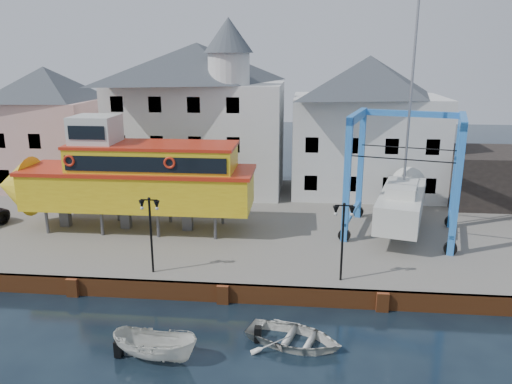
{
  "coord_description": "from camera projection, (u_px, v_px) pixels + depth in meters",
  "views": [
    {
      "loc": [
        3.97,
        -22.87,
        12.39
      ],
      "look_at": [
        1.0,
        7.0,
        4.0
      ],
      "focal_mm": 35.0,
      "sensor_mm": 36.0,
      "label": 1
    }
  ],
  "objects": [
    {
      "name": "tour_boat",
      "position": [
        123.0,
        177.0,
        32.71
      ],
      "size": [
        17.31,
        4.24,
        7.53
      ],
      "rotation": [
        0.0,
        0.0,
        0.0
      ],
      "color": "#59595E",
      "rests_on": "hardstanding"
    },
    {
      "name": "motorboat_a",
      "position": [
        156.0,
        359.0,
        20.93
      ],
      "size": [
        3.92,
        1.95,
        1.45
      ],
      "primitive_type": "imported",
      "rotation": [
        0.0,
        0.0,
        1.42
      ],
      "color": "silver",
      "rests_on": "ground"
    },
    {
      "name": "travel_lift",
      "position": [
        403.0,
        193.0,
        32.71
      ],
      "size": [
        8.16,
        10.24,
        15.0
      ],
      "rotation": [
        0.0,
        0.0,
        -0.26
      ],
      "color": "blue",
      "rests_on": "hardstanding"
    },
    {
      "name": "building_pink",
      "position": [
        49.0,
        128.0,
        42.94
      ],
      "size": [
        8.0,
        7.0,
        10.3
      ],
      "color": "#CE9B90",
      "rests_on": "hardstanding"
    },
    {
      "name": "lamp_post_right",
      "position": [
        343.0,
        222.0,
        25.09
      ],
      "size": [
        1.12,
        0.32,
        4.2
      ],
      "color": "black",
      "rests_on": "hardstanding"
    },
    {
      "name": "ground",
      "position": [
        223.0,
        303.0,
        25.64
      ],
      "size": [
        140.0,
        140.0,
        0.0
      ],
      "primitive_type": "plane",
      "color": "black",
      "rests_on": "ground"
    },
    {
      "name": "quay_wall",
      "position": [
        223.0,
        293.0,
        25.6
      ],
      "size": [
        44.0,
        0.47,
        1.0
      ],
      "color": "brown",
      "rests_on": "ground"
    },
    {
      "name": "hardstanding",
      "position": [
        248.0,
        223.0,
        36.04
      ],
      "size": [
        44.0,
        22.0,
        1.0
      ],
      "primitive_type": "cube",
      "color": "#64625E",
      "rests_on": "ground"
    },
    {
      "name": "shed_dark",
      "position": [
        495.0,
        176.0,
        39.31
      ],
      "size": [
        8.0,
        7.0,
        4.0
      ],
      "primitive_type": "cube",
      "color": "black",
      "rests_on": "hardstanding"
    },
    {
      "name": "motorboat_b",
      "position": [
        294.0,
        344.0,
        21.99
      ],
      "size": [
        5.0,
        4.2,
        0.89
      ],
      "primitive_type": "imported",
      "rotation": [
        0.0,
        0.0,
        1.27
      ],
      "color": "silver",
      "rests_on": "ground"
    },
    {
      "name": "building_white_main",
      "position": [
        200.0,
        115.0,
        41.75
      ],
      "size": [
        14.0,
        8.3,
        14.0
      ],
      "color": "silver",
      "rests_on": "hardstanding"
    },
    {
      "name": "building_white_right",
      "position": [
        367.0,
        126.0,
        41.21
      ],
      "size": [
        12.0,
        8.0,
        11.2
      ],
      "color": "silver",
      "rests_on": "hardstanding"
    },
    {
      "name": "lamp_post_left",
      "position": [
        150.0,
        216.0,
        26.04
      ],
      "size": [
        1.12,
        0.32,
        4.2
      ],
      "color": "black",
      "rests_on": "hardstanding"
    }
  ]
}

